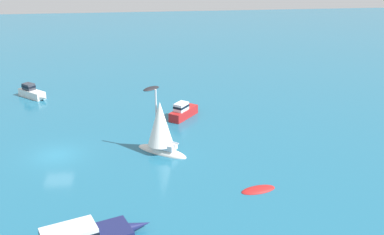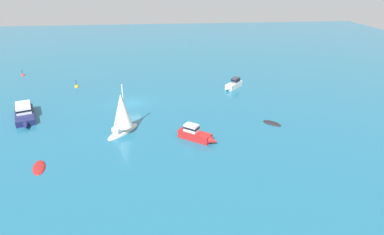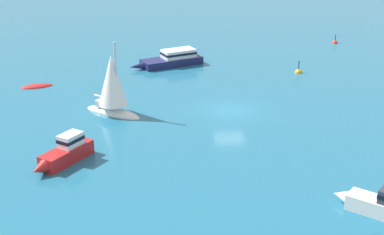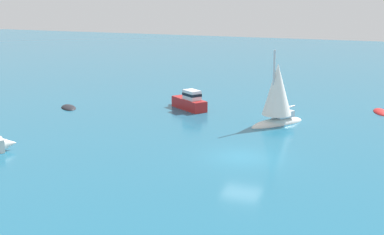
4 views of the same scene
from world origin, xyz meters
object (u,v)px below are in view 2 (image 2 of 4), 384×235
object	(u,v)px
skiff	(272,124)
launch	(233,84)
skiff_1	(39,168)
ketch	(122,116)
channel_buoy	(23,75)
mooring_buoy	(77,87)
powerboat	(196,134)
motor_cruiser	(24,113)

from	to	relation	value
skiff	launch	xyz separation A→B (m)	(-1.83, 14.29, 0.62)
skiff_1	ketch	bearing A→B (deg)	118.83
channel_buoy	mooring_buoy	world-z (taller)	mooring_buoy
powerboat	launch	bearing A→B (deg)	102.20
launch	channel_buoy	bearing A→B (deg)	-64.10
ketch	motor_cruiser	xyz separation A→B (m)	(-13.49, 5.81, -1.43)
launch	mooring_buoy	world-z (taller)	launch
ketch	channel_buoy	world-z (taller)	ketch
powerboat	mooring_buoy	distance (m)	27.57
skiff	channel_buoy	size ratio (longest dim) A/B	1.98
skiff	ketch	bearing A→B (deg)	48.72
mooring_buoy	motor_cruiser	bearing A→B (deg)	-108.78
skiff_1	launch	bearing A→B (deg)	117.43
ketch	launch	size ratio (longest dim) A/B	1.56
powerboat	launch	world-z (taller)	powerboat
channel_buoy	skiff_1	bearing A→B (deg)	-68.38
skiff	motor_cruiser	distance (m)	32.73
powerboat	mooring_buoy	bearing A→B (deg)	168.20
ketch	skiff_1	size ratio (longest dim) A/B	2.09
launch	skiff	bearing A→B (deg)	49.89
ketch	skiff_1	distance (m)	10.73
launch	mooring_buoy	distance (m)	26.51
powerboat	mooring_buoy	xyz separation A→B (m)	(-17.90, 20.96, -0.68)
skiff	mooring_buoy	bearing A→B (deg)	15.50
ketch	mooring_buoy	size ratio (longest dim) A/B	4.08
skiff_1	skiff	bearing A→B (deg)	91.79
motor_cruiser	powerboat	bearing A→B (deg)	47.50
mooring_buoy	channel_buoy	bearing A→B (deg)	145.32
ketch	launch	bearing A→B (deg)	-12.39
mooring_buoy	skiff_1	bearing A→B (deg)	-86.31
powerboat	mooring_buoy	world-z (taller)	powerboat
skiff	mooring_buoy	xyz separation A→B (m)	(-28.12, 17.66, 0.01)
motor_cruiser	channel_buoy	distance (m)	21.49
ketch	mooring_buoy	bearing A→B (deg)	64.17
skiff	channel_buoy	xyz separation A→B (m)	(-39.63, 25.63, 0.01)
ketch	powerboat	world-z (taller)	ketch
powerboat	mooring_buoy	size ratio (longest dim) A/B	2.88
motor_cruiser	launch	bearing A→B (deg)	85.33
skiff	ketch	size ratio (longest dim) A/B	0.42
ketch	motor_cruiser	distance (m)	14.76
skiff	channel_buoy	distance (m)	47.20
powerboat	skiff_1	xyz separation A→B (m)	(-16.28, -4.22, -0.69)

